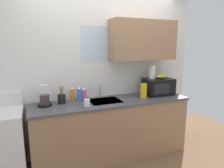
{
  "coord_description": "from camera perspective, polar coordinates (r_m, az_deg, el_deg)",
  "views": [
    {
      "loc": [
        -1.08,
        -2.67,
        1.72
      ],
      "look_at": [
        0.0,
        0.0,
        1.15
      ],
      "focal_mm": 31.96,
      "sensor_mm": 36.0,
      "label": 1
    }
  ],
  "objects": [
    {
      "name": "kitchen_wall_assembly",
      "position": [
        3.23,
        0.0,
        4.93
      ],
      "size": [
        3.14,
        0.42,
        2.5
      ],
      "color": "white",
      "rests_on": "ground"
    },
    {
      "name": "counter_unit",
      "position": [
        3.15,
        -0.04,
        -12.46
      ],
      "size": [
        2.37,
        0.63,
        0.9
      ],
      "color": "#9E7551",
      "rests_on": "ground"
    },
    {
      "name": "sink_faucet",
      "position": [
        3.15,
        -3.38,
        -1.96
      ],
      "size": [
        0.03,
        0.03,
        0.21
      ],
      "primitive_type": "cylinder",
      "color": "#B2B5BA",
      "rests_on": "counter_unit"
    },
    {
      "name": "stove_range",
      "position": [
        2.99,
        -29.48,
        -15.28
      ],
      "size": [
        0.6,
        0.6,
        1.08
      ],
      "color": "white",
      "rests_on": "ground"
    },
    {
      "name": "microwave",
      "position": [
        3.41,
        13.09,
        -0.71
      ],
      "size": [
        0.46,
        0.35,
        0.27
      ],
      "color": "black",
      "rests_on": "counter_unit"
    },
    {
      "name": "banana_bunch",
      "position": [
        3.41,
        13.89,
        2.16
      ],
      "size": [
        0.2,
        0.11,
        0.07
      ],
      "primitive_type": "ellipsoid",
      "color": "gold",
      "rests_on": "microwave"
    },
    {
      "name": "paper_towel_roll",
      "position": [
        3.35,
        11.37,
        3.42
      ],
      "size": [
        0.11,
        0.11,
        0.22
      ],
      "primitive_type": "cylinder",
      "color": "white",
      "rests_on": "microwave"
    },
    {
      "name": "coffee_maker",
      "position": [
        2.88,
        -18.76,
        -3.83
      ],
      "size": [
        0.19,
        0.21,
        0.28
      ],
      "color": "black",
      "rests_on": "counter_unit"
    },
    {
      "name": "dish_soap_bottle_pink",
      "position": [
        3.01,
        -7.97,
        -2.89
      ],
      "size": [
        0.07,
        0.07,
        0.2
      ],
      "color": "#E55999",
      "rests_on": "counter_unit"
    },
    {
      "name": "dish_soap_bottle_blue",
      "position": [
        2.97,
        -9.39,
        -2.9
      ],
      "size": [
        0.07,
        0.07,
        0.22
      ],
      "color": "blue",
      "rests_on": "counter_unit"
    },
    {
      "name": "dish_soap_bottle_orange",
      "position": [
        3.01,
        -11.22,
        -2.85
      ],
      "size": [
        0.06,
        0.06,
        0.21
      ],
      "color": "orange",
      "rests_on": "counter_unit"
    },
    {
      "name": "cereal_canister",
      "position": [
        3.15,
        9.01,
        -1.93
      ],
      "size": [
        0.1,
        0.1,
        0.23
      ],
      "primitive_type": "cylinder",
      "color": "gold",
      "rests_on": "counter_unit"
    },
    {
      "name": "mug_white",
      "position": [
        2.73,
        -7.2,
        -5.35
      ],
      "size": [
        0.08,
        0.08,
        0.09
      ],
      "primitive_type": "cylinder",
      "color": "white",
      "rests_on": "counter_unit"
    },
    {
      "name": "utensil_crock",
      "position": [
        2.91,
        -14.21,
        -4.09
      ],
      "size": [
        0.11,
        0.11,
        0.26
      ],
      "color": "black",
      "rests_on": "counter_unit"
    }
  ]
}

